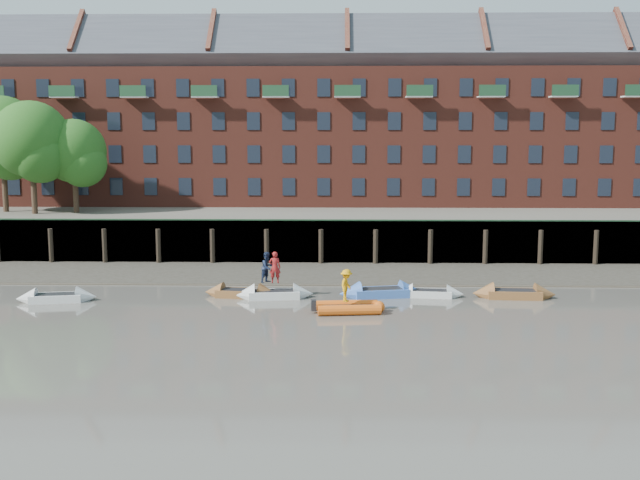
{
  "coord_description": "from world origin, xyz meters",
  "views": [
    {
      "loc": [
        -0.78,
        -32.42,
        9.5
      ],
      "look_at": [
        -1.84,
        12.0,
        3.2
      ],
      "focal_mm": 42.0,
      "sensor_mm": 36.0,
      "label": 1
    }
  ],
  "objects_px": {
    "rib_tender": "(351,307)",
    "rowboat_3": "(274,294)",
    "rowboat_5": "(430,293)",
    "person_rib_crew": "(346,286)",
    "person_rower_a": "(275,267)",
    "rowboat_2": "(241,293)",
    "rowboat_6": "(514,294)",
    "rowboat_0": "(56,298)",
    "rowboat_4": "(380,292)",
    "person_rower_b": "(267,267)"
  },
  "relations": [
    {
      "from": "rowboat_3",
      "to": "rib_tender",
      "type": "distance_m",
      "value": 5.6
    },
    {
      "from": "person_rower_a",
      "to": "rowboat_0",
      "type": "bearing_deg",
      "value": 4.19
    },
    {
      "from": "rowboat_3",
      "to": "rowboat_5",
      "type": "relative_size",
      "value": 1.15
    },
    {
      "from": "rowboat_4",
      "to": "rib_tender",
      "type": "height_order",
      "value": "rowboat_4"
    },
    {
      "from": "rowboat_0",
      "to": "rowboat_6",
      "type": "bearing_deg",
      "value": -6.56
    },
    {
      "from": "rowboat_2",
      "to": "person_rower_a",
      "type": "relative_size",
      "value": 2.46
    },
    {
      "from": "rowboat_3",
      "to": "rowboat_6",
      "type": "bearing_deg",
      "value": -5.32
    },
    {
      "from": "rowboat_6",
      "to": "person_rib_crew",
      "type": "height_order",
      "value": "person_rib_crew"
    },
    {
      "from": "rowboat_6",
      "to": "person_rower_b",
      "type": "distance_m",
      "value": 14.51
    },
    {
      "from": "person_rib_crew",
      "to": "rowboat_6",
      "type": "bearing_deg",
      "value": -51.17
    },
    {
      "from": "rowboat_2",
      "to": "rowboat_4",
      "type": "xyz_separation_m",
      "value": [
        8.21,
        0.27,
        0.03
      ]
    },
    {
      "from": "rib_tender",
      "to": "person_rib_crew",
      "type": "relative_size",
      "value": 2.13
    },
    {
      "from": "rowboat_0",
      "to": "rowboat_3",
      "type": "bearing_deg",
      "value": -4.49
    },
    {
      "from": "rowboat_5",
      "to": "person_rower_b",
      "type": "relative_size",
      "value": 2.25
    },
    {
      "from": "rowboat_5",
      "to": "person_rib_crew",
      "type": "bearing_deg",
      "value": -133.91
    },
    {
      "from": "rowboat_3",
      "to": "rowboat_4",
      "type": "distance_m",
      "value": 6.27
    },
    {
      "from": "rowboat_0",
      "to": "person_rower_a",
      "type": "relative_size",
      "value": 2.47
    },
    {
      "from": "rowboat_3",
      "to": "rowboat_5",
      "type": "bearing_deg",
      "value": -2.91
    },
    {
      "from": "rowboat_5",
      "to": "person_rib_crew",
      "type": "xyz_separation_m",
      "value": [
        -4.96,
        -4.07,
        1.27
      ]
    },
    {
      "from": "rib_tender",
      "to": "rowboat_3",
      "type": "bearing_deg",
      "value": 135.87
    },
    {
      "from": "rowboat_2",
      "to": "person_rib_crew",
      "type": "bearing_deg",
      "value": -22.87
    },
    {
      "from": "rowboat_5",
      "to": "rowboat_4",
      "type": "bearing_deg",
      "value": -171.93
    },
    {
      "from": "rowboat_2",
      "to": "rib_tender",
      "type": "relative_size",
      "value": 1.22
    },
    {
      "from": "rowboat_2",
      "to": "rowboat_4",
      "type": "relative_size",
      "value": 0.89
    },
    {
      "from": "rowboat_2",
      "to": "rowboat_6",
      "type": "relative_size",
      "value": 0.94
    },
    {
      "from": "rowboat_6",
      "to": "person_rower_a",
      "type": "distance_m",
      "value": 14.07
    },
    {
      "from": "rowboat_2",
      "to": "rib_tender",
      "type": "distance_m",
      "value": 7.41
    },
    {
      "from": "rowboat_4",
      "to": "rowboat_0",
      "type": "bearing_deg",
      "value": 173.9
    },
    {
      "from": "rowboat_4",
      "to": "person_rower_b",
      "type": "distance_m",
      "value": 6.83
    },
    {
      "from": "person_rib_crew",
      "to": "rowboat_5",
      "type": "bearing_deg",
      "value": -32.99
    },
    {
      "from": "rowboat_0",
      "to": "rowboat_6",
      "type": "xyz_separation_m",
      "value": [
        26.41,
        1.59,
        0.02
      ]
    },
    {
      "from": "rib_tender",
      "to": "person_rower_a",
      "type": "xyz_separation_m",
      "value": [
        -4.38,
        3.51,
        1.54
      ]
    },
    {
      "from": "rowboat_0",
      "to": "rowboat_2",
      "type": "distance_m",
      "value": 10.52
    },
    {
      "from": "rowboat_4",
      "to": "rowboat_6",
      "type": "xyz_separation_m",
      "value": [
        7.79,
        -0.18,
        -0.01
      ]
    },
    {
      "from": "rowboat_5",
      "to": "rib_tender",
      "type": "height_order",
      "value": "rowboat_5"
    },
    {
      "from": "rib_tender",
      "to": "rowboat_6",
      "type": "bearing_deg",
      "value": 15.26
    },
    {
      "from": "rowboat_3",
      "to": "person_rower_b",
      "type": "relative_size",
      "value": 2.58
    },
    {
      "from": "rowboat_0",
      "to": "rowboat_4",
      "type": "height_order",
      "value": "rowboat_4"
    },
    {
      "from": "rowboat_4",
      "to": "rowboat_6",
      "type": "height_order",
      "value": "rowboat_4"
    },
    {
      "from": "rowboat_5",
      "to": "person_rower_a",
      "type": "distance_m",
      "value": 9.25
    },
    {
      "from": "rowboat_2",
      "to": "rowboat_6",
      "type": "distance_m",
      "value": 16.0
    },
    {
      "from": "rowboat_6",
      "to": "rib_tender",
      "type": "xyz_separation_m",
      "value": [
        -9.6,
        -3.82,
        0.03
      ]
    },
    {
      "from": "rowboat_2",
      "to": "rowboat_3",
      "type": "bearing_deg",
      "value": -0.42
    },
    {
      "from": "rowboat_3",
      "to": "rib_tender",
      "type": "height_order",
      "value": "rowboat_3"
    },
    {
      "from": "rowboat_2",
      "to": "person_rower_b",
      "type": "xyz_separation_m",
      "value": [
        1.57,
        -0.1,
        1.57
      ]
    },
    {
      "from": "rowboat_0",
      "to": "person_rib_crew",
      "type": "distance_m",
      "value": 16.76
    },
    {
      "from": "rowboat_0",
      "to": "person_rib_crew",
      "type": "height_order",
      "value": "person_rib_crew"
    },
    {
      "from": "person_rower_b",
      "to": "rowboat_5",
      "type": "bearing_deg",
      "value": -50.83
    },
    {
      "from": "rowboat_3",
      "to": "rowboat_6",
      "type": "relative_size",
      "value": 0.96
    },
    {
      "from": "rowboat_2",
      "to": "person_rower_a",
      "type": "height_order",
      "value": "person_rower_a"
    }
  ]
}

